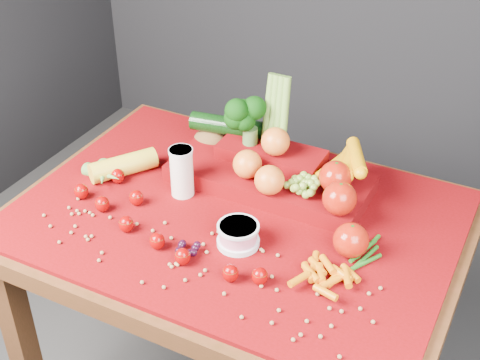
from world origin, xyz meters
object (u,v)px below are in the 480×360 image
at_px(milk_glass, 182,170).
at_px(produce_mound, 280,168).
at_px(table, 236,247).
at_px(yogurt_bowl, 238,234).

bearing_deg(milk_glass, produce_mound, 33.13).
bearing_deg(produce_mound, table, -107.78).
bearing_deg(produce_mound, yogurt_bowl, -87.89).
xyz_separation_m(milk_glass, yogurt_bowl, (0.22, -0.12, -0.04)).
height_order(table, produce_mound, produce_mound).
bearing_deg(yogurt_bowl, table, 119.49).
relative_size(milk_glass, produce_mound, 0.22).
bearing_deg(table, produce_mound, 72.22).
distance_m(table, milk_glass, 0.24).
relative_size(table, produce_mound, 1.84).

